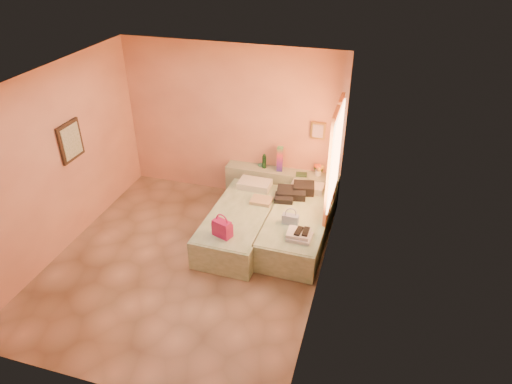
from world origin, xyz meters
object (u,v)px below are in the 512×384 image
at_px(water_bottle, 264,161).
at_px(flower_vase, 319,169).
at_px(headboard_ledge, 281,187).
at_px(blue_handbag, 290,219).
at_px(magenta_handbag, 222,228).
at_px(towel_stack, 300,235).
at_px(bed_right, 297,227).
at_px(bed_left, 241,224).
at_px(green_book, 301,174).

height_order(water_bottle, flower_vase, water_bottle).
bearing_deg(headboard_ledge, blue_handbag, -71.13).
xyz_separation_m(magenta_handbag, towel_stack, (1.10, 0.25, -0.08)).
relative_size(bed_right, magenta_handbag, 7.03).
distance_m(bed_left, flower_vase, 1.72).
bearing_deg(towel_stack, flower_vase, 90.95).
bearing_deg(bed_right, magenta_handbag, -136.20).
height_order(bed_left, blue_handbag, blue_handbag).
height_order(headboard_ledge, bed_left, headboard_ledge).
xyz_separation_m(green_book, flower_vase, (0.28, 0.09, 0.11)).
height_order(bed_left, bed_right, same).
height_order(bed_right, magenta_handbag, magenta_handbag).
distance_m(green_book, magenta_handbag, 2.03).
relative_size(flower_vase, magenta_handbag, 0.90).
distance_m(green_book, flower_vase, 0.32).
distance_m(headboard_ledge, green_book, 0.50).
bearing_deg(blue_handbag, headboard_ledge, 110.70).
xyz_separation_m(bed_right, flower_vase, (0.12, 1.08, 0.53)).
xyz_separation_m(headboard_ledge, magenta_handbag, (-0.43, -1.93, 0.31)).
bearing_deg(magenta_handbag, green_book, 86.68).
relative_size(bed_right, flower_vase, 7.82).
relative_size(bed_left, blue_handbag, 8.01).
bearing_deg(water_bottle, flower_vase, 0.45).
height_order(bed_right, water_bottle, water_bottle).
distance_m(flower_vase, blue_handbag, 1.41).
distance_m(bed_left, bed_right, 0.92).
bearing_deg(water_bottle, bed_right, -51.28).
relative_size(bed_left, green_book, 10.34).
distance_m(headboard_ledge, towel_stack, 1.82).
height_order(flower_vase, towel_stack, flower_vase).
xyz_separation_m(flower_vase, towel_stack, (0.03, -1.71, -0.23)).
xyz_separation_m(magenta_handbag, blue_handbag, (0.89, 0.58, -0.05)).
distance_m(bed_right, water_bottle, 1.48).
bearing_deg(water_bottle, green_book, -7.07).
distance_m(flower_vase, towel_stack, 1.72).
bearing_deg(headboard_ledge, water_bottle, 175.71).
bearing_deg(towel_stack, bed_right, 103.43).
bearing_deg(headboard_ledge, green_book, -9.61).
bearing_deg(flower_vase, magenta_handbag, -118.78).
relative_size(bed_left, bed_right, 1.00).
height_order(water_bottle, magenta_handbag, water_bottle).
xyz_separation_m(bed_left, magenta_handbag, (-0.06, -0.68, 0.38)).
relative_size(headboard_ledge, magenta_handbag, 7.21).
xyz_separation_m(bed_left, bed_right, (0.90, 0.20, 0.00)).
bearing_deg(blue_handbag, bed_right, 79.88).
xyz_separation_m(green_book, blue_handbag, (0.09, -1.29, -0.09)).
bearing_deg(bed_right, headboard_ledge, 117.82).
bearing_deg(flower_vase, headboard_ledge, -177.08).
bearing_deg(green_book, magenta_handbag, -121.71).
distance_m(headboard_ledge, bed_left, 1.30).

